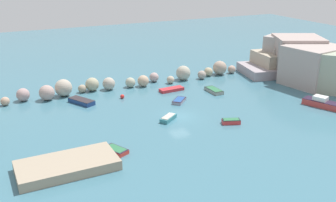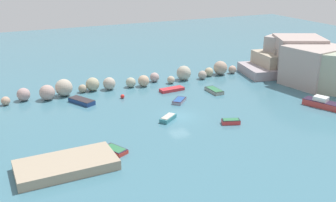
% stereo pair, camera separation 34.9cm
% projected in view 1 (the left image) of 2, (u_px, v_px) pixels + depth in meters
% --- Properties ---
extents(cove_water, '(160.00, 160.00, 0.00)m').
position_uv_depth(cove_water, '(180.00, 116.00, 53.47)').
color(cove_water, '#3F7082').
rests_on(cove_water, ground).
extents(cliff_headland_right, '(23.86, 21.54, 7.11)m').
position_uv_depth(cliff_headland_right, '(310.00, 63.00, 68.97)').
color(cliff_headland_right, '#9E9198').
rests_on(cliff_headland_right, ground).
extents(rock_breakwater, '(42.56, 3.79, 2.66)m').
position_uv_depth(rock_breakwater, '(128.00, 81.00, 65.24)').
color(rock_breakwater, '#B69090').
rests_on(rock_breakwater, ground).
extents(stone_dock, '(10.04, 5.27, 1.03)m').
position_uv_depth(stone_dock, '(67.00, 165.00, 39.74)').
color(stone_dock, tan).
rests_on(stone_dock, ground).
extents(channel_buoy, '(0.64, 0.64, 0.64)m').
position_uv_depth(channel_buoy, '(122.00, 96.00, 60.28)').
color(channel_buoy, red).
rests_on(channel_buoy, cove_water).
extents(moored_boat_0, '(2.49, 3.12, 0.50)m').
position_uv_depth(moored_boat_0, '(116.00, 150.00, 43.47)').
color(moored_boat_0, red).
rests_on(moored_boat_0, cove_water).
extents(moored_boat_1, '(4.10, 1.75, 0.48)m').
position_uv_depth(moored_boat_1, '(172.00, 89.00, 63.78)').
color(moored_boat_1, red).
rests_on(moored_boat_1, cove_water).
extents(moored_boat_2, '(3.02, 3.04, 0.48)m').
position_uv_depth(moored_boat_2, '(179.00, 101.00, 58.73)').
color(moored_boat_2, gray).
rests_on(moored_boat_2, cove_water).
extents(moored_boat_3, '(1.57, 3.58, 0.55)m').
position_uv_depth(moored_boat_3, '(214.00, 90.00, 63.15)').
color(moored_boat_3, gray).
rests_on(moored_boat_3, cove_water).
extents(moored_boat_4, '(2.91, 2.58, 0.62)m').
position_uv_depth(moored_boat_4, '(168.00, 118.00, 52.10)').
color(moored_boat_4, teal).
rests_on(moored_boat_4, cove_water).
extents(moored_boat_5, '(3.86, 5.96, 1.50)m').
position_uv_depth(moored_boat_5, '(323.00, 103.00, 56.77)').
color(moored_boat_5, '#C03F3B').
rests_on(moored_boat_5, cove_water).
extents(moored_boat_6, '(2.54, 1.78, 0.62)m').
position_uv_depth(moored_boat_6, '(231.00, 121.00, 51.04)').
color(moored_boat_6, red).
rests_on(moored_boat_6, cove_water).
extents(moored_boat_7, '(3.38, 4.49, 0.67)m').
position_uv_depth(moored_boat_7, '(82.00, 101.00, 58.17)').
color(moored_boat_7, navy).
rests_on(moored_boat_7, cove_water).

